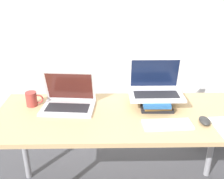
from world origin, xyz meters
TOP-DOWN VIEW (x-y plane):
  - wall_back at (0.00, 1.57)m, footprint 8.00×0.05m
  - desk at (0.00, 0.33)m, footprint 1.67×0.66m
  - laptop_left at (-0.36, 0.44)m, footprint 0.38×0.28m
  - book_stack at (0.24, 0.43)m, footprint 0.22×0.26m
  - laptop_on_books at (0.25, 0.48)m, footprint 0.37×0.24m
  - wireless_keyboard at (0.28, 0.18)m, footprint 0.31×0.14m
  - mouse at (0.51, 0.20)m, footprint 0.06×0.11m
  - mug at (-0.62, 0.46)m, footprint 0.12×0.08m
  - mini_fridge at (1.06, 1.25)m, footprint 0.59×0.49m

SIDE VIEW (x-z plane):
  - mini_fridge at x=1.06m, z-range 0.00..0.85m
  - desk at x=0.00m, z-range 0.30..1.07m
  - wireless_keyboard at x=0.28m, z-range 0.77..0.78m
  - mouse at x=0.51m, z-range 0.77..0.80m
  - book_stack at x=0.24m, z-range 0.77..0.84m
  - laptop_left at x=-0.36m, z-range 0.69..0.94m
  - mug at x=-0.62m, z-range 0.77..0.87m
  - laptop_on_books at x=0.25m, z-range 0.77..1.02m
  - wall_back at x=0.00m, z-range 0.00..2.70m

